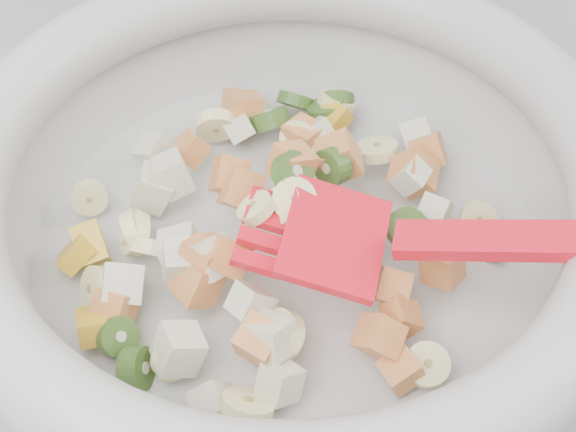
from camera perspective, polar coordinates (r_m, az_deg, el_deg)
name	(u,v)px	position (r m, az deg, el deg)	size (l,w,h in m)	color
mixing_bowl	(288,203)	(0.50, 0.00, 0.86)	(0.42, 0.39, 0.12)	#B9B9B7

